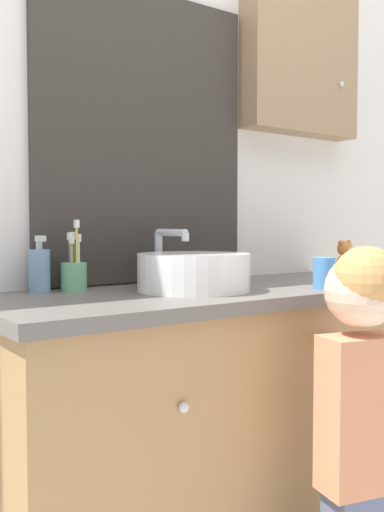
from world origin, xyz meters
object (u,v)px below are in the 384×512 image
(sink_basin, at_px, (193,271))
(drinking_cup, at_px, (324,273))
(soap_dispenser, at_px, (39,270))
(child_figure, at_px, (361,392))
(teddy_bear, at_px, (345,259))
(toothbrush_holder, at_px, (74,274))

(sink_basin, bearing_deg, drinking_cup, -27.37)
(sink_basin, xyz_separation_m, soap_dispenser, (-0.36, 0.21, 0.01))
(soap_dispenser, xyz_separation_m, child_figure, (0.54, -0.65, -0.28))
(teddy_bear, xyz_separation_m, drinking_cup, (-0.36, -0.22, -0.02))
(soap_dispenser, bearing_deg, toothbrush_holder, -14.79)
(child_figure, xyz_separation_m, teddy_bear, (0.52, 0.48, 0.28))
(toothbrush_holder, xyz_separation_m, child_figure, (0.45, -0.62, -0.26))
(teddy_bear, bearing_deg, child_figure, -137.57)
(sink_basin, bearing_deg, teddy_bear, 3.69)
(soap_dispenser, xyz_separation_m, teddy_bear, (1.07, -0.17, 0.00))
(toothbrush_holder, xyz_separation_m, drinking_cup, (0.61, -0.37, -0.00))
(toothbrush_holder, distance_m, soap_dispenser, 0.09)
(toothbrush_holder, height_order, drinking_cup, toothbrush_holder)
(toothbrush_holder, bearing_deg, sink_basin, -34.96)
(sink_basin, distance_m, soap_dispenser, 0.42)
(toothbrush_holder, distance_m, drinking_cup, 0.71)
(toothbrush_holder, bearing_deg, teddy_bear, -8.45)
(toothbrush_holder, height_order, teddy_bear, toothbrush_holder)
(drinking_cup, bearing_deg, soap_dispenser, 150.95)
(child_figure, bearing_deg, soap_dispenser, 129.89)
(teddy_bear, height_order, drinking_cup, teddy_bear)
(child_figure, bearing_deg, teddy_bear, 42.43)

